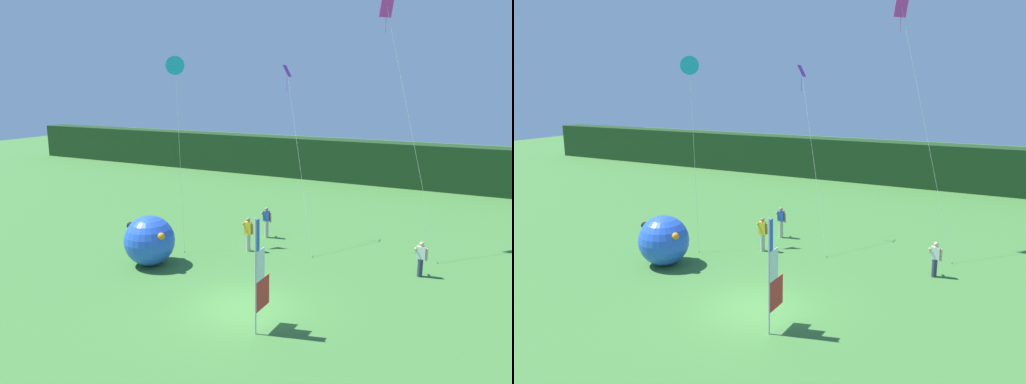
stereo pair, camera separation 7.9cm
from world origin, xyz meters
TOP-DOWN VIEW (x-y plane):
  - ground_plane at (0.00, 0.00)m, footprint 120.00×120.00m
  - distant_treeline at (0.00, 25.75)m, footprint 80.00×2.40m
  - banner_flag at (1.33, -1.23)m, footprint 0.06×1.03m
  - person_near_banner at (-2.86, 5.67)m, footprint 0.55×0.48m
  - person_mid_field at (-3.03, 8.07)m, footprint 0.55×0.48m
  - person_far_left at (5.31, 6.20)m, footprint 0.55×0.48m
  - inflatable_balloon at (-5.94, 1.90)m, footprint 2.32×2.32m
  - kite_purple_diamond_0 at (-2.12, 8.78)m, footprint 2.90×3.03m
  - kite_cyan_delta_1 at (-6.79, 5.42)m, footprint 1.80×1.90m
  - kite_magenta_diamond_2 at (2.58, 9.82)m, footprint 3.73×2.08m

SIDE VIEW (x-z plane):
  - ground_plane at x=0.00m, z-range 0.00..0.00m
  - person_far_left at x=5.31m, z-range 0.05..1.62m
  - person_mid_field at x=-3.03m, z-range 0.06..1.75m
  - person_near_banner at x=-2.86m, z-range 0.06..1.78m
  - inflatable_balloon at x=-5.94m, z-range 0.00..2.32m
  - distant_treeline at x=0.00m, z-range 0.00..3.55m
  - banner_flag at x=1.33m, z-range -0.08..3.91m
  - kite_purple_diamond_0 at x=-2.12m, z-range 3.41..12.54m
  - kite_cyan_delta_1 at x=-6.79m, z-range 4.25..13.77m
  - kite_magenta_diamond_2 at x=2.58m, z-range 4.94..17.21m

